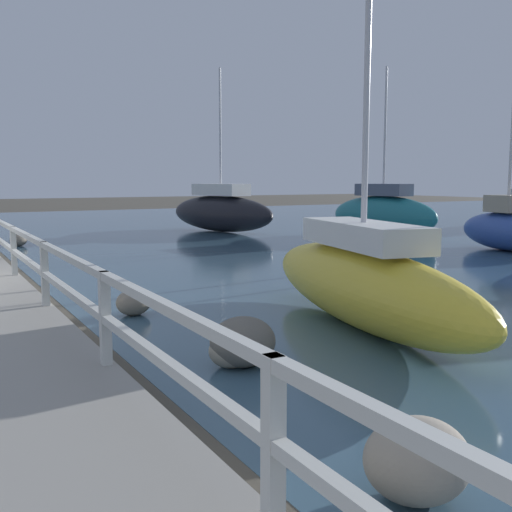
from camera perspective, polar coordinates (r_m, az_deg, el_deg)
The scene contains 10 objects.
railing at distance 12.43m, azimuth -22.11°, elevation 1.26°, with size 0.10×32.50×0.94m.
boulder_upstream at distance 4.38m, azimuth 15.09°, elevation -18.24°, with size 0.75×0.68×0.56m.
boulder_downstream at distance 6.97m, azimuth -2.37°, elevation -8.98°, with size 0.53×0.48×0.40m.
boulder_water_edge at distance 9.75m, azimuth -11.60°, elevation -4.36°, with size 0.55×0.50×0.42m.
boulder_near_dock at distance 6.97m, azimuth -1.27°, elevation -8.17°, with size 0.78×0.70×0.58m.
boulder_mid_strip at distance 20.90m, azimuth -21.69°, elevation 1.42°, with size 0.53×0.48×0.40m.
sailboat_yellow at distance 8.92m, azimuth 10.10°, elevation -2.33°, with size 2.37×6.06×7.24m.
sailboat_black at distance 24.89m, azimuth -3.37°, elevation 4.28°, with size 2.92×6.13×6.61m.
sailboat_teal at distance 23.17m, azimuth 11.99°, elevation 3.96°, with size 2.00×4.95×6.27m.
sailboat_blue at distance 19.75m, azimuth 22.79°, elevation 2.42°, with size 1.97×3.77×4.70m.
Camera 1 is at (0.32, -12.27, 2.15)m, focal length 42.00 mm.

